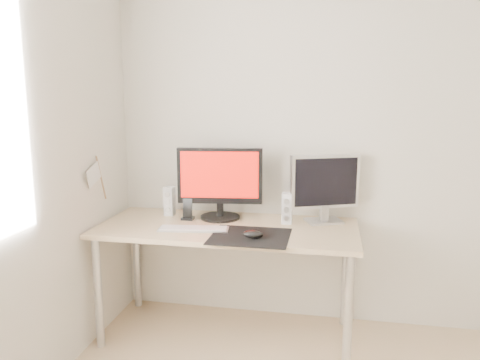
{
  "coord_description": "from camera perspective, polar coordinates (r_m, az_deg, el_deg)",
  "views": [
    {
      "loc": [
        -0.32,
        -1.36,
        1.54
      ],
      "look_at": [
        -0.86,
        1.45,
        1.01
      ],
      "focal_mm": 35.0,
      "sensor_mm": 36.0,
      "label": 1
    }
  ],
  "objects": [
    {
      "name": "wall_back",
      "position": [
        3.14,
        16.82,
        4.75
      ],
      "size": [
        3.5,
        0.0,
        3.5
      ],
      "primitive_type": "plane",
      "rotation": [
        1.57,
        0.0,
        0.0
      ],
      "color": "silver",
      "rests_on": "ground"
    },
    {
      "name": "mousepad",
      "position": [
        2.7,
        1.24,
        -6.88
      ],
      "size": [
        0.45,
        0.4,
        0.0
      ],
      "primitive_type": "cube",
      "color": "black",
      "rests_on": "desk"
    },
    {
      "name": "mouse",
      "position": [
        2.67,
        1.56,
        -6.62
      ],
      "size": [
        0.12,
        0.07,
        0.04
      ],
      "primitive_type": "ellipsoid",
      "color": "black",
      "rests_on": "mousepad"
    },
    {
      "name": "desk",
      "position": [
        2.94,
        -1.55,
        -7.06
      ],
      "size": [
        1.6,
        0.7,
        0.73
      ],
      "color": "#D1B587",
      "rests_on": "ground"
    },
    {
      "name": "main_monitor",
      "position": [
        3.03,
        -2.47,
        -0.08
      ],
      "size": [
        0.55,
        0.29,
        0.47
      ],
      "color": "black",
      "rests_on": "desk"
    },
    {
      "name": "second_monitor",
      "position": [
        2.99,
        10.31,
        -0.63
      ],
      "size": [
        0.43,
        0.23,
        0.43
      ],
      "color": "silver",
      "rests_on": "desk"
    },
    {
      "name": "speaker_left",
      "position": [
        3.19,
        -8.59,
        -2.55
      ],
      "size": [
        0.06,
        0.08,
        0.19
      ],
      "color": "white",
      "rests_on": "desk"
    },
    {
      "name": "speaker_right",
      "position": [
        2.97,
        5.76,
        -3.45
      ],
      "size": [
        0.06,
        0.08,
        0.19
      ],
      "color": "white",
      "rests_on": "desk"
    },
    {
      "name": "keyboard",
      "position": [
        2.84,
        -5.69,
        -5.94
      ],
      "size": [
        0.43,
        0.17,
        0.02
      ],
      "color": "silver",
      "rests_on": "desk"
    },
    {
      "name": "phone_dock",
      "position": [
        3.07,
        -6.39,
        -4.05
      ],
      "size": [
        0.08,
        0.07,
        0.14
      ],
      "color": "black",
      "rests_on": "desk"
    },
    {
      "name": "pennant",
      "position": [
        2.99,
        -17.13,
        0.56
      ],
      "size": [
        0.01,
        0.23,
        0.29
      ],
      "color": "#A57F54",
      "rests_on": "wall_left"
    }
  ]
}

